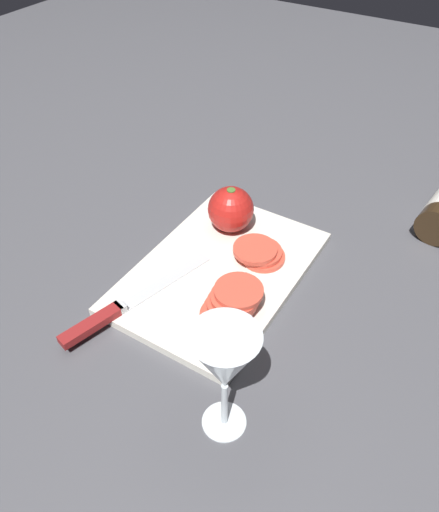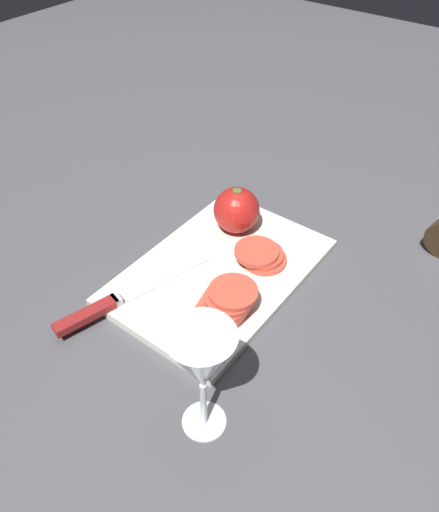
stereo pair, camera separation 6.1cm
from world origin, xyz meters
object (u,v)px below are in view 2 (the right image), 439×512
object	(u,v)px
whole_tomato	(237,210)
knife	(104,307)
wine_glass	(202,364)
tomato_slice_stack_far	(261,255)
tomato_slice_stack_near	(225,304)

from	to	relation	value
whole_tomato	knife	bearing A→B (deg)	-9.27
wine_glass	tomato_slice_stack_far	xyz separation A→B (m)	(-0.30, -0.11, -0.10)
tomato_slice_stack_far	knife	bearing A→B (deg)	-28.89
tomato_slice_stack_near	wine_glass	bearing A→B (deg)	27.78
whole_tomato	wine_glass	bearing A→B (deg)	29.58
wine_glass	tomato_slice_stack_near	world-z (taller)	wine_glass
whole_tomato	tomato_slice_stack_far	size ratio (longest dim) A/B	0.95
wine_glass	tomato_slice_stack_near	xyz separation A→B (m)	(-0.17, -0.09, -0.10)
whole_tomato	tomato_slice_stack_near	bearing A→B (deg)	31.13
whole_tomato	tomato_slice_stack_near	size ratio (longest dim) A/B	0.81
wine_glass	tomato_slice_stack_far	size ratio (longest dim) A/B	2.01
wine_glass	whole_tomato	xyz separation A→B (m)	(-0.35, -0.20, -0.07)
knife	whole_tomato	bearing A→B (deg)	5.81
tomato_slice_stack_near	tomato_slice_stack_far	xyz separation A→B (m)	(-0.14, -0.02, -0.01)
whole_tomato	tomato_slice_stack_far	bearing A→B (deg)	61.24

